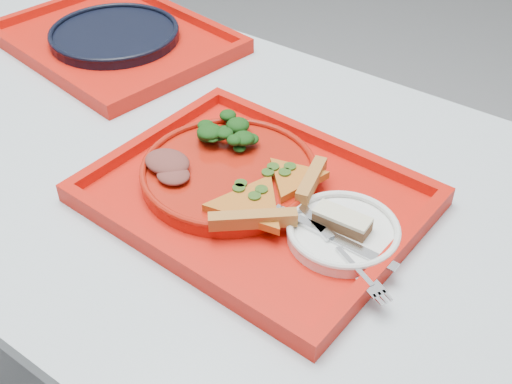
% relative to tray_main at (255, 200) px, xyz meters
% --- Properties ---
extents(ground, '(10.00, 10.00, 0.00)m').
position_rel_tray_main_xyz_m(ground, '(-0.31, 0.03, -0.76)').
color(ground, gray).
rests_on(ground, ground).
extents(table, '(1.60, 0.80, 0.75)m').
position_rel_tray_main_xyz_m(table, '(-0.31, 0.03, -0.08)').
color(table, silver).
rests_on(table, ground).
extents(tray_main, '(0.46, 0.37, 0.01)m').
position_rel_tray_main_xyz_m(tray_main, '(0.00, 0.00, 0.00)').
color(tray_main, red).
rests_on(tray_main, table).
extents(tray_far, '(0.50, 0.41, 0.01)m').
position_rel_tray_main_xyz_m(tray_far, '(-0.52, 0.23, 0.00)').
color(tray_far, red).
rests_on(tray_far, table).
extents(dinner_plate, '(0.26, 0.26, 0.02)m').
position_rel_tray_main_xyz_m(dinner_plate, '(-0.05, 0.01, 0.02)').
color(dinner_plate, '#A9180B').
rests_on(dinner_plate, tray_main).
extents(side_plate, '(0.15, 0.15, 0.01)m').
position_rel_tray_main_xyz_m(side_plate, '(0.14, 0.00, 0.01)').
color(side_plate, white).
rests_on(side_plate, tray_main).
extents(navy_plate, '(0.26, 0.26, 0.02)m').
position_rel_tray_main_xyz_m(navy_plate, '(-0.52, 0.23, 0.01)').
color(navy_plate, black).
rests_on(navy_plate, tray_far).
extents(pizza_slice_a, '(0.17, 0.18, 0.02)m').
position_rel_tray_main_xyz_m(pizza_slice_a, '(0.02, -0.04, 0.03)').
color(pizza_slice_a, gold).
rests_on(pizza_slice_a, dinner_plate).
extents(pizza_slice_b, '(0.13, 0.12, 0.02)m').
position_rel_tray_main_xyz_m(pizza_slice_b, '(0.04, 0.04, 0.03)').
color(pizza_slice_b, gold).
rests_on(pizza_slice_b, dinner_plate).
extents(salad_heap, '(0.09, 0.08, 0.04)m').
position_rel_tray_main_xyz_m(salad_heap, '(-0.10, 0.07, 0.05)').
color(salad_heap, black).
rests_on(salad_heap, dinner_plate).
extents(meat_portion, '(0.07, 0.06, 0.02)m').
position_rel_tray_main_xyz_m(meat_portion, '(-0.13, -0.04, 0.03)').
color(meat_portion, brown).
rests_on(meat_portion, dinner_plate).
extents(dessert_bar, '(0.08, 0.03, 0.02)m').
position_rel_tray_main_xyz_m(dessert_bar, '(0.14, 0.00, 0.03)').
color(dessert_bar, '#542D1C').
rests_on(dessert_bar, side_plate).
extents(knife, '(0.19, 0.02, 0.01)m').
position_rel_tray_main_xyz_m(knife, '(0.14, -0.02, 0.02)').
color(knife, silver).
rests_on(knife, side_plate).
extents(fork, '(0.18, 0.10, 0.01)m').
position_rel_tray_main_xyz_m(fork, '(0.16, -0.04, 0.02)').
color(fork, silver).
rests_on(fork, side_plate).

